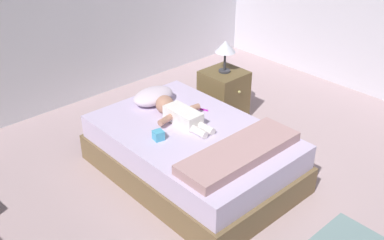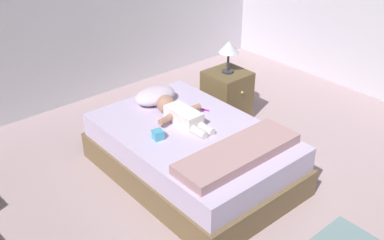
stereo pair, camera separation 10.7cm
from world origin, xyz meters
The scene contains 8 objects.
bed centered at (0.25, 0.96, 0.23)m, with size 1.20×1.81×0.47m.
pillow centered at (0.32, 1.58, 0.54)m, with size 0.42×0.28×0.15m.
baby centered at (0.28, 1.17, 0.53)m, with size 0.47×0.67×0.17m.
toothbrush centered at (0.57, 1.17, 0.47)m, with size 0.06×0.13×0.02m.
nightstand centered at (1.21, 1.50, 0.28)m, with size 0.41×0.44×0.56m.
lamp centered at (1.21, 1.50, 0.82)m, with size 0.21×0.21×0.34m.
blanket centered at (0.25, 0.41, 0.51)m, with size 1.08×0.36×0.08m.
toy_block centered at (-0.06, 1.03, 0.51)m, with size 0.09×0.09×0.08m.
Camera 2 is at (-1.92, -1.58, 2.46)m, focal length 42.31 mm.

